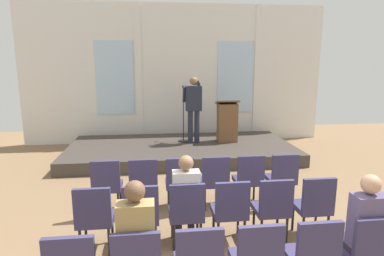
% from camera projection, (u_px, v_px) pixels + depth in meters
% --- Properties ---
extents(rear_partition, '(9.22, 0.14, 4.18)m').
position_uv_depth(rear_partition, '(177.00, 75.00, 10.01)').
color(rear_partition, silver).
rests_on(rear_partition, ground).
extents(stage_platform, '(5.89, 2.80, 0.31)m').
position_uv_depth(stage_platform, '(181.00, 150.00, 8.74)').
color(stage_platform, '#3F3833').
rests_on(stage_platform, ground).
extents(speaker, '(0.52, 0.69, 1.78)m').
position_uv_depth(speaker, '(193.00, 105.00, 8.73)').
color(speaker, '#232838').
rests_on(speaker, stage_platform).
extents(mic_stand, '(0.28, 0.28, 1.55)m').
position_uv_depth(mic_stand, '(183.00, 130.00, 8.97)').
color(mic_stand, black).
rests_on(mic_stand, stage_platform).
extents(lectern, '(0.60, 0.48, 1.16)m').
position_uv_depth(lectern, '(227.00, 122.00, 8.98)').
color(lectern, brown).
rests_on(lectern, stage_platform).
extents(chair_r0_c0, '(0.46, 0.44, 0.94)m').
position_uv_depth(chair_r0_c0, '(107.00, 183.00, 5.32)').
color(chair_r0_c0, black).
rests_on(chair_r0_c0, ground).
extents(chair_r0_c1, '(0.46, 0.44, 0.94)m').
position_uv_depth(chair_r0_c1, '(144.00, 181.00, 5.39)').
color(chair_r0_c1, black).
rests_on(chair_r0_c1, ground).
extents(chair_r0_c2, '(0.46, 0.44, 0.94)m').
position_uv_depth(chair_r0_c2, '(180.00, 180.00, 5.46)').
color(chair_r0_c2, black).
rests_on(chair_r0_c2, ground).
extents(chair_r0_c3, '(0.46, 0.44, 0.94)m').
position_uv_depth(chair_r0_c3, '(215.00, 178.00, 5.53)').
color(chair_r0_c3, black).
rests_on(chair_r0_c3, ground).
extents(chair_r0_c4, '(0.46, 0.44, 0.94)m').
position_uv_depth(chair_r0_c4, '(249.00, 177.00, 5.59)').
color(chair_r0_c4, black).
rests_on(chair_r0_c4, ground).
extents(chair_r0_c5, '(0.46, 0.44, 0.94)m').
position_uv_depth(chair_r0_c5, '(282.00, 175.00, 5.66)').
color(chair_r0_c5, black).
rests_on(chair_r0_c5, ground).
extents(chair_r1_c0, '(0.46, 0.44, 0.94)m').
position_uv_depth(chair_r1_c0, '(95.00, 215.00, 4.20)').
color(chair_r1_c0, black).
rests_on(chair_r1_c0, ground).
extents(chair_r1_c1, '(0.46, 0.44, 0.94)m').
position_uv_depth(chair_r1_c1, '(141.00, 212.00, 4.27)').
color(chair_r1_c1, black).
rests_on(chair_r1_c1, ground).
extents(chair_r1_c2, '(0.46, 0.44, 0.94)m').
position_uv_depth(chair_r1_c2, '(187.00, 210.00, 4.34)').
color(chair_r1_c2, black).
rests_on(chair_r1_c2, ground).
extents(audience_r1_c2, '(0.36, 0.39, 1.28)m').
position_uv_depth(audience_r1_c2, '(186.00, 195.00, 4.39)').
color(audience_r1_c2, '#2D2D33').
rests_on(audience_r1_c2, ground).
extents(chair_r1_c3, '(0.46, 0.44, 0.94)m').
position_uv_depth(chair_r1_c3, '(230.00, 208.00, 4.41)').
color(chair_r1_c3, black).
rests_on(chair_r1_c3, ground).
extents(chair_r1_c4, '(0.46, 0.44, 0.94)m').
position_uv_depth(chair_r1_c4, '(273.00, 205.00, 4.48)').
color(chair_r1_c4, black).
rests_on(chair_r1_c4, ground).
extents(chair_r1_c5, '(0.46, 0.44, 0.94)m').
position_uv_depth(chair_r1_c5, '(314.00, 203.00, 4.55)').
color(chair_r1_c5, black).
rests_on(chair_r1_c5, ground).
extents(audience_r2_c1, '(0.36, 0.39, 1.38)m').
position_uv_depth(audience_r2_c1, '(137.00, 240.00, 3.18)').
color(audience_r2_c1, '#2D2D33').
rests_on(audience_r2_c1, ground).
extents(chair_r2_c4, '(0.46, 0.44, 0.94)m').
position_uv_depth(chair_r2_c4, '(313.00, 253.00, 3.36)').
color(chair_r2_c4, black).
rests_on(chair_r2_c4, ground).
extents(chair_r2_c5, '(0.46, 0.44, 0.94)m').
position_uv_depth(chair_r2_c5, '(367.00, 249.00, 3.43)').
color(chair_r2_c5, black).
rests_on(chair_r2_c5, ground).
extents(audience_r2_c5, '(0.36, 0.39, 1.34)m').
position_uv_depth(audience_r2_c5, '(364.00, 227.00, 3.46)').
color(audience_r2_c5, '#2D2D33').
rests_on(audience_r2_c5, ground).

